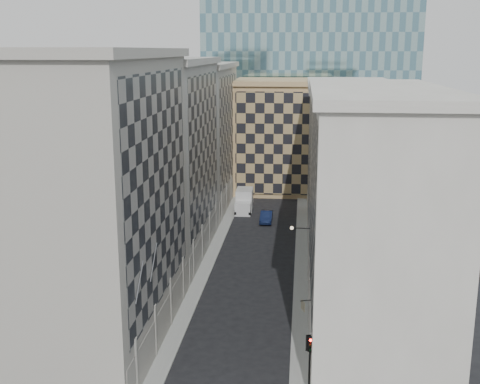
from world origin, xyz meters
The scene contains 15 objects.
sidewalk_west centered at (-5.25, 30.00, 0.07)m, with size 1.50×100.00×0.15m, color gray.
sidewalk_east centered at (5.25, 30.00, 0.07)m, with size 1.50×100.00×0.15m, color gray.
bldg_left_a centered at (-10.88, 11.00, 11.82)m, with size 10.80×22.80×23.70m.
bldg_left_b centered at (-10.88, 33.00, 11.32)m, with size 10.80×22.80×22.70m.
bldg_left_c centered at (-10.88, 55.00, 10.83)m, with size 10.80×22.80×21.70m.
bldg_right_a centered at (10.88, 15.00, 10.32)m, with size 10.80×26.80×20.70m.
bldg_right_b centered at (10.89, 42.00, 9.85)m, with size 10.80×28.80×19.70m.
tan_block centered at (2.00, 67.90, 9.44)m, with size 16.80×14.80×18.80m.
church_tower centered at (0.00, 82.00, 26.95)m, with size 7.20×7.20×51.50m.
flagpoles_left centered at (-5.90, 6.00, 8.00)m, with size 0.10×6.33×2.33m.
bracket_lamp centered at (4.38, 24.00, 6.20)m, with size 1.98×0.36×0.36m.
traffic_light centered at (5.90, 4.26, 3.22)m, with size 0.54×0.50×4.28m.
box_truck centered at (-3.39, 52.80, 1.41)m, with size 2.50×5.94×3.24m.
dark_car centered at (0.27, 47.27, 0.78)m, with size 1.65×4.74×1.56m, color #101A3C.
shop_sign centered at (5.41, 10.64, 3.83)m, with size 0.87×0.77×0.87m.
Camera 1 is at (5.02, -33.90, 23.54)m, focal length 45.00 mm.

